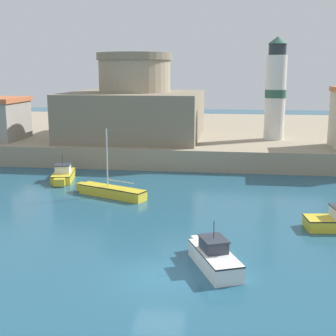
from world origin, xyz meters
name	(u,v)px	position (x,y,z in m)	size (l,w,h in m)	color
ground_plane	(159,277)	(0.00, 0.00, 0.00)	(200.00, 200.00, 0.00)	#235670
quay_seawall	(208,134)	(0.00, 43.97, 1.06)	(120.00, 40.00, 2.12)	gray
motorboat_white_0	(214,256)	(2.56, 1.53, 0.59)	(3.01, 4.92, 2.45)	white
motorboat_yellow_1	(63,175)	(-11.81, 18.92, 0.53)	(2.54, 5.11, 2.40)	yellow
sailboat_yellow_4	(111,191)	(-6.08, 14.09, 0.45)	(6.30, 3.54, 5.40)	yellow
fortress	(135,108)	(-8.00, 32.90, 5.53)	(15.17, 15.17, 9.65)	gray
lighthouse	(276,91)	(8.00, 33.15, 7.60)	(2.33, 2.33, 11.35)	silver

